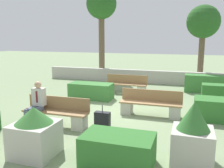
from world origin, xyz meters
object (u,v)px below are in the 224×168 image
object	(u,v)px
bench_right_side	(126,86)
planter_corner_left	(35,132)
tree_center_left	(203,23)
suitcase	(102,123)
bench_front	(56,115)
person_seated_man	(37,102)
planter_corner_right	(193,137)
bench_left_side	(151,106)
tree_leftmost	(101,7)

from	to	relation	value
bench_right_side	planter_corner_left	world-z (taller)	planter_corner_left
tree_center_left	suitcase	bearing A→B (deg)	-107.74
bench_front	bench_right_side	distance (m)	4.95
person_seated_man	planter_corner_right	size ratio (longest dim) A/B	0.98
bench_left_side	tree_center_left	xyz separation A→B (m)	(1.75, 6.71, 3.02)
planter_corner_right	tree_center_left	bearing A→B (deg)	87.69
bench_left_side	tree_leftmost	size ratio (longest dim) A/B	0.37
bench_front	planter_corner_right	bearing A→B (deg)	-16.83
tree_center_left	bench_left_side	bearing A→B (deg)	-104.60
bench_right_side	person_seated_man	distance (m)	5.24
planter_corner_left	suitcase	size ratio (longest dim) A/B	1.41
bench_right_side	tree_center_left	world-z (taller)	tree_center_left
bench_left_side	tree_center_left	world-z (taller)	tree_center_left
bench_left_side	person_seated_man	bearing A→B (deg)	-149.20
bench_right_side	tree_center_left	distance (m)	5.87
tree_leftmost	bench_right_side	bearing A→B (deg)	-56.56
bench_right_side	tree_center_left	xyz separation A→B (m)	(3.40, 3.70, 3.03)
bench_front	planter_corner_right	world-z (taller)	planter_corner_right
bench_left_side	tree_leftmost	bearing A→B (deg)	119.81
person_seated_man	planter_corner_right	xyz separation A→B (m)	(4.49, -1.05, -0.12)
suitcase	tree_leftmost	world-z (taller)	tree_leftmost
person_seated_man	planter_corner_left	world-z (taller)	person_seated_man
person_seated_man	planter_corner_left	bearing A→B (deg)	-57.28
bench_right_side	planter_corner_right	xyz separation A→B (m)	(3.01, -6.05, 0.28)
planter_corner_left	tree_center_left	xyz separation A→B (m)	(3.78, 10.42, 2.82)
bench_right_side	planter_corner_right	size ratio (longest dim) A/B	1.46
bench_right_side	tree_leftmost	size ratio (longest dim) A/B	0.35
bench_front	planter_corner_right	xyz separation A→B (m)	(3.93, -1.19, 0.28)
bench_right_side	person_seated_man	size ratio (longest dim) A/B	1.48
suitcase	tree_center_left	world-z (taller)	tree_center_left
person_seated_man	planter_corner_right	bearing A→B (deg)	-13.13
bench_front	planter_corner_left	size ratio (longest dim) A/B	1.80
bench_left_side	planter_corner_right	world-z (taller)	planter_corner_right
bench_front	person_seated_man	size ratio (longest dim) A/B	1.53
tree_leftmost	tree_center_left	world-z (taller)	tree_leftmost
bench_front	tree_center_left	world-z (taller)	tree_center_left
planter_corner_left	planter_corner_right	world-z (taller)	planter_corner_right
bench_left_side	tree_leftmost	xyz separation A→B (m)	(-4.34, 7.09, 4.14)
planter_corner_right	bench_right_side	bearing A→B (deg)	116.41
planter_corner_left	tree_leftmost	xyz separation A→B (m)	(-2.31, 10.79, 3.93)
bench_front	bench_right_side	world-z (taller)	same
person_seated_man	suitcase	distance (m)	2.14
bench_right_side	suitcase	xyz separation A→B (m)	(0.62, -5.00, -0.03)
tree_leftmost	bench_front	bearing A→B (deg)	-78.84
planter_corner_right	suitcase	size ratio (longest dim) A/B	1.69
bench_left_side	bench_right_side	xyz separation A→B (m)	(-1.65, 3.01, -0.00)
bench_front	planter_corner_left	bearing A→B (deg)	-73.57
bench_front	planter_corner_left	xyz separation A→B (m)	(0.55, -1.86, 0.21)
bench_right_side	planter_corner_right	bearing A→B (deg)	-53.75
bench_left_side	suitcase	xyz separation A→B (m)	(-1.03, -1.98, -0.04)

